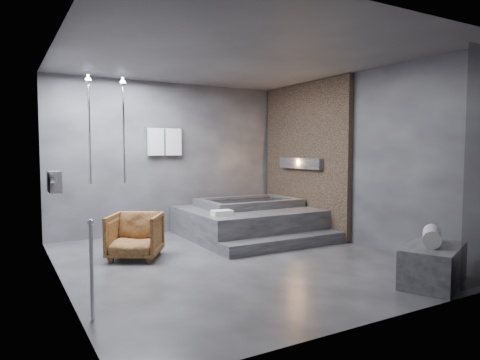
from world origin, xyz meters
TOP-DOWN VIEW (x-y plane):
  - room at (0.40, 0.24)m, footprint 5.00×5.04m
  - tub_deck at (1.05, 1.45)m, footprint 2.20×2.00m
  - tub_step at (1.05, 0.27)m, footprint 2.20×0.36m
  - concrete_bench at (1.48, -2.05)m, footprint 1.14×0.91m
  - driftwood_chair at (-1.18, 0.82)m, footprint 0.97×0.97m
  - rolled_towel at (1.51, -2.00)m, footprint 0.57×0.49m
  - deck_towel at (0.26, 0.90)m, footprint 0.34×0.26m

SIDE VIEW (x-z plane):
  - tub_step at x=1.05m, z-range 0.00..0.18m
  - concrete_bench at x=1.48m, z-range 0.00..0.45m
  - tub_deck at x=1.05m, z-range 0.00..0.50m
  - driftwood_chair at x=-1.18m, z-range 0.00..0.65m
  - deck_towel at x=0.26m, z-range 0.50..0.58m
  - rolled_towel at x=1.51m, z-range 0.45..0.65m
  - room at x=0.40m, z-range 0.32..3.14m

